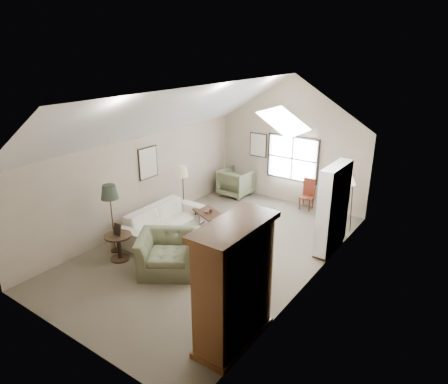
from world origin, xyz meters
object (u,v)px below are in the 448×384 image
Objects in this scene: armchair_far at (236,182)px; coffee_table at (209,220)px; side_chair at (307,195)px; armchair_near at (169,253)px; sofa at (163,221)px; side_table at (119,247)px; armoire at (234,285)px.

armchair_far is 1.04× the size of coffee_table.
side_chair is at bearing -172.75° from armchair_far.
armchair_near reaches higher than coffee_table.
side_chair is at bearing 60.41° from coffee_table.
sofa is 1.90m from armchair_near.
armchair_near is at bearing 13.65° from side_table.
armchair_far is 2.45m from side_chair.
armoire is 7.03m from armchair_far.
side_table is at bearing 169.07° from armoire.
armoire is at bearing -10.93° from side_table.
sofa reaches higher than coffee_table.
armchair_far is at bearing 72.10° from armchair_near.
side_chair reaches higher than sofa.
armchair_far is 1.56× the size of side_table.
armoire is 6.29m from side_chair.
armoire reaches higher than coffee_table.
armchair_near is 2.10× the size of side_table.
sofa is at bearing 91.61° from armchair_far.
side_table is (0.10, -5.13, -0.13)m from armchair_far.
side_table is at bearing -105.81° from coffee_table.
sofa is at bearing -131.13° from coffee_table.
coffee_table is 1.00× the size of side_chair.
armchair_far is 2.73m from coffee_table.
armchair_far is at bearing 107.56° from coffee_table.
armchair_near is at bearing -133.77° from sofa.
side_chair reaches higher than side_table.
armoire is 3.48× the size of side_table.
armoire is 4.54m from sofa.
armoire is 2.23× the size of armchair_far.
coffee_table is (-3.02, 3.26, -0.86)m from armoire.
side_table is (-3.74, 0.72, -0.78)m from armoire.
side_chair is at bearing 66.56° from side_table.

